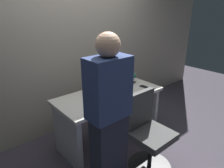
% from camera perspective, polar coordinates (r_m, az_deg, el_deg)
% --- Properties ---
extents(ground_plane, '(9.00, 9.00, 0.00)m').
position_cam_1_polar(ground_plane, '(3.08, -0.63, -15.34)').
color(ground_plane, '#3D3842').
extents(wall_back, '(6.40, 0.10, 3.00)m').
position_cam_1_polar(wall_back, '(3.14, -10.27, 14.72)').
color(wall_back, '#9E9384').
rests_on(wall_back, ground).
extents(desk, '(1.47, 0.68, 0.74)m').
position_cam_1_polar(desk, '(2.81, -0.67, -6.89)').
color(desk, beige).
rests_on(desk, ground).
extents(office_chair, '(0.52, 0.52, 0.94)m').
position_cam_1_polar(office_chair, '(2.45, 10.06, -14.16)').
color(office_chair, black).
rests_on(office_chair, ground).
extents(person_at_desk, '(0.40, 0.24, 1.64)m').
position_cam_1_polar(person_at_desk, '(1.95, -1.01, -9.38)').
color(person_at_desk, '#262838').
rests_on(person_at_desk, ground).
extents(monitor, '(0.54, 0.16, 0.46)m').
position_cam_1_polar(monitor, '(2.75, -2.19, 3.36)').
color(monitor, silver).
rests_on(monitor, desk).
extents(keyboard, '(0.43, 0.15, 0.02)m').
position_cam_1_polar(keyboard, '(2.63, -0.54, -3.19)').
color(keyboard, '#262626').
rests_on(keyboard, desk).
extents(mouse, '(0.06, 0.10, 0.03)m').
position_cam_1_polar(mouse, '(2.81, 3.85, -1.45)').
color(mouse, white).
rests_on(mouse, desk).
extents(cup_near_keyboard, '(0.08, 0.08, 0.09)m').
position_cam_1_polar(cup_near_keyboard, '(2.39, -5.64, -5.04)').
color(cup_near_keyboard, silver).
rests_on(cup_near_keyboard, desk).
extents(book_stack, '(0.21, 0.17, 0.14)m').
position_cam_1_polar(book_stack, '(3.07, 4.65, 1.44)').
color(book_stack, black).
rests_on(book_stack, desk).
extents(cell_phone, '(0.07, 0.15, 0.01)m').
position_cam_1_polar(cell_phone, '(2.96, 9.19, -0.79)').
color(cell_phone, black).
rests_on(cell_phone, desk).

